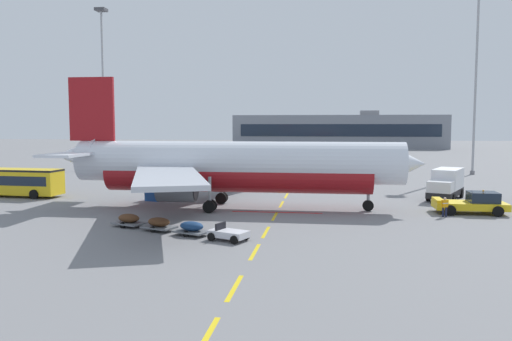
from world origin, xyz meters
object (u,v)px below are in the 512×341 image
pushback_tug (473,203)px  uld_cargo_container (155,193)px  fuel_service_truck (312,171)px  catering_truck (446,184)px  baggage_train (175,226)px  apron_light_mast_near (103,71)px  apron_shuttle_bus (8,180)px  ground_crew_worker (445,206)px  airliner_foreground (231,166)px  apron_light_mast_far (477,60)px

pushback_tug → uld_cargo_container: (-29.96, 3.65, -0.10)m
fuel_service_truck → uld_cargo_container: 23.56m
catering_truck → fuel_service_truck: size_ratio=1.04×
baggage_train → uld_cargo_container: uld_cargo_container is taller
catering_truck → apron_light_mast_near: 61.19m
apron_shuttle_bus → baggage_train: (23.43, -15.90, -1.22)m
pushback_tug → fuel_service_truck: (-14.57, 21.46, 0.74)m
baggage_train → ground_crew_worker: bearing=24.3°
airliner_foreground → fuel_service_truck: 22.65m
uld_cargo_container → fuel_service_truck: bearing=49.2°
fuel_service_truck → baggage_train: fuel_service_truck is taller
ground_crew_worker → fuel_service_truck: bearing=116.4°
apron_light_mast_near → apron_shuttle_bus: bearing=-82.7°
catering_truck → uld_cargo_container: size_ratio=3.86×
airliner_foreground → apron_light_mast_near: 50.71m
pushback_tug → ground_crew_worker: 3.59m
apron_light_mast_near → pushback_tug: bearing=-37.2°
pushback_tug → fuel_service_truck: fuel_service_truck is taller
pushback_tug → ground_crew_worker: bearing=-141.9°
pushback_tug → ground_crew_worker: (-2.82, -2.22, 0.06)m
apron_shuttle_bus → baggage_train: size_ratio=1.08×
pushback_tug → apron_light_mast_near: size_ratio=0.22×
ground_crew_worker → apron_light_mast_far: (12.80, 39.25, 16.62)m
airliner_foreground → apron_light_mast_far: 50.43m
catering_truck → fuel_service_truck: 19.22m
ground_crew_worker → uld_cargo_container: size_ratio=0.88×
apron_light_mast_near → uld_cargo_container: bearing=-58.9°
fuel_service_truck → uld_cargo_container: fuel_service_truck is taller
apron_shuttle_bus → catering_truck: (46.43, 4.10, -0.10)m
catering_truck → uld_cargo_container: 30.04m
airliner_foreground → uld_cargo_container: bearing=156.8°
ground_crew_worker → uld_cargo_container: bearing=167.8°
ground_crew_worker → apron_light_mast_near: (-48.38, 41.13, 16.01)m
fuel_service_truck → baggage_train: bearing=-104.9°
airliner_foreground → uld_cargo_container: airliner_foreground is taller
catering_truck → ground_crew_worker: (-2.49, -10.76, -0.69)m
airliner_foreground → ground_crew_worker: (18.60, -2.20, -2.99)m
pushback_tug → baggage_train: 25.99m
catering_truck → ground_crew_worker: bearing=-103.0°
airliner_foreground → ground_crew_worker: bearing=-6.8°
pushback_tug → apron_light_mast_near: apron_light_mast_near is taller
uld_cargo_container → apron_light_mast_far: size_ratio=0.07×
uld_cargo_container → apron_light_mast_far: (39.94, 33.38, 16.78)m
uld_cargo_container → catering_truck: bearing=9.4°
airliner_foreground → apron_light_mast_near: apron_light_mast_near is taller
ground_crew_worker → catering_truck: bearing=77.0°
pushback_tug → apron_light_mast_far: apron_light_mast_far is taller
apron_shuttle_bus → apron_light_mast_far: bearing=29.9°
baggage_train → ground_crew_worker: ground_crew_worker is taller
apron_shuttle_bus → catering_truck: size_ratio=1.65×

